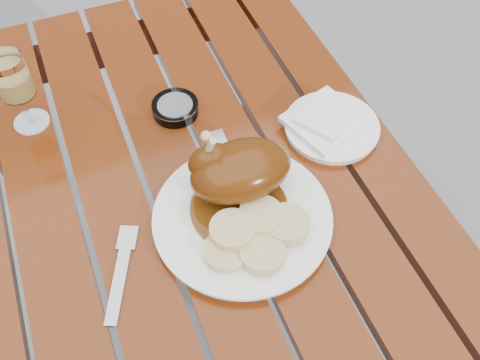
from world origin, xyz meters
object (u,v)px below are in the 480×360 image
at_px(dinner_plate, 242,219).
at_px(side_plate, 332,127).
at_px(wine_glass, 19,93).
at_px(ashtray, 175,108).
at_px(table, 203,298).

relative_size(dinner_plate, side_plate, 1.65).
xyz_separation_m(wine_glass, ashtray, (0.26, -0.08, -0.07)).
bearing_deg(table, dinner_plate, -42.00).
bearing_deg(dinner_plate, table, 138.00).
height_order(table, wine_glass, wine_glass).
xyz_separation_m(dinner_plate, ashtray, (-0.03, 0.28, 0.00)).
xyz_separation_m(table, wine_glass, (-0.22, 0.29, 0.45)).
distance_m(dinner_plate, ashtray, 0.28).
bearing_deg(wine_glass, ashtray, -16.31).
distance_m(table, dinner_plate, 0.40).
bearing_deg(wine_glass, side_plate, -23.88).
bearing_deg(table, wine_glass, 126.61).
bearing_deg(wine_glass, table, -53.39).
xyz_separation_m(dinner_plate, side_plate, (0.23, 0.13, -0.00)).
relative_size(side_plate, ashtray, 1.99).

